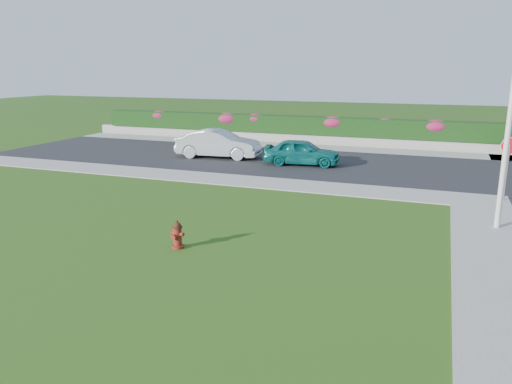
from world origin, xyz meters
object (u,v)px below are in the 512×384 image
at_px(sedan_teal, 302,152).
at_px(sedan_silver, 218,144).
at_px(fire_hydrant, 177,235).
at_px(utility_pole, 508,129).
at_px(stop_sign, 509,155).

xyz_separation_m(sedan_teal, sedan_silver, (-4.68, 0.39, 0.10)).
bearing_deg(sedan_silver, fire_hydrant, -165.61).
relative_size(utility_pole, stop_sign, 2.56).
relative_size(sedan_teal, utility_pole, 0.63).
bearing_deg(sedan_silver, utility_pole, -127.51).
xyz_separation_m(sedan_teal, utility_pole, (8.14, -7.55, 2.30)).
distance_m(sedan_teal, utility_pole, 11.34).
relative_size(fire_hydrant, stop_sign, 0.33).
bearing_deg(utility_pole, sedan_silver, 148.23).
bearing_deg(fire_hydrant, stop_sign, 50.89).
relative_size(sedan_teal, stop_sign, 1.60).
distance_m(utility_pole, stop_sign, 3.80).
relative_size(sedan_teal, sedan_silver, 0.84).
height_order(fire_hydrant, sedan_silver, sedan_silver).
relative_size(fire_hydrant, sedan_teal, 0.21).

